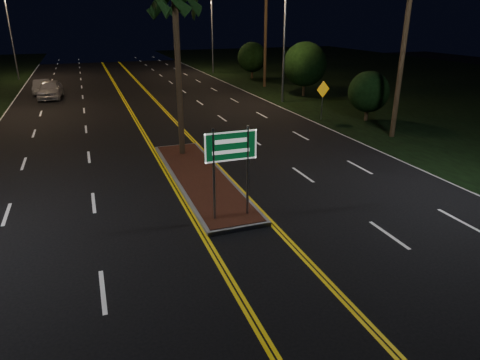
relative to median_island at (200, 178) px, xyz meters
name	(u,v)px	position (x,y,z in m)	size (l,w,h in m)	color
ground	(262,260)	(0.00, -7.00, -0.08)	(120.00, 120.00, 0.00)	black
grass_right	(437,85)	(30.00, 18.00, -0.08)	(40.00, 110.00, 0.01)	black
median_island	(200,178)	(0.00, 0.00, 0.00)	(2.25, 10.25, 0.17)	gray
highway_sign	(231,155)	(0.00, -4.20, 2.32)	(1.80, 0.08, 3.20)	gray
streetlight_left_far	(13,26)	(-10.61, 37.00, 5.57)	(1.91, 0.44, 9.00)	gray
streetlight_right_mid	(280,30)	(10.61, 15.00, 5.57)	(1.91, 0.44, 9.00)	gray
streetlight_right_far	(209,25)	(10.61, 35.00, 5.57)	(1.91, 0.44, 9.00)	gray
palm_median	(175,2)	(0.00, 3.50, 7.19)	(2.40, 2.40, 8.30)	#382819
shrub_near	(369,92)	(13.50, 7.00, 1.86)	(2.70, 2.70, 3.30)	#382819
shrub_mid	(305,64)	(14.00, 17.00, 2.64)	(3.78, 3.78, 4.62)	#382819
shrub_far	(252,57)	(13.80, 29.00, 2.25)	(3.24, 3.24, 3.96)	#382819
car_near	(50,88)	(-7.05, 23.34, 0.80)	(2.27, 5.31, 1.77)	#B7B8BD
car_far	(41,86)	(-7.91, 26.23, 0.62)	(1.82, 4.25, 1.42)	#A5A8AE
warning_sign	(323,95)	(10.80, 8.31, 1.63)	(1.08, 0.26, 2.61)	gray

